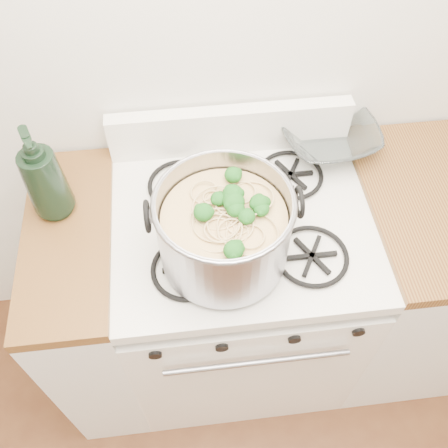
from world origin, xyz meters
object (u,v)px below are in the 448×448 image
Objects in this scene: gas_range at (239,297)px; stock_pot at (224,230)px; glass_bowl at (327,140)px; spatula at (279,198)px; bottle at (42,174)px.

stock_pot is at bearing -120.66° from gas_range.
glass_bowl reaches higher than gas_range.
glass_bowl is at bearing 59.04° from spatula.
spatula reaches higher than gas_range.
stock_pot is at bearing -45.36° from bottle.
spatula is at bearing -132.21° from glass_bowl.
glass_bowl is at bearing -9.40° from bottle.
gas_range is 0.65m from glass_bowl.
spatula is at bearing -24.99° from bottle.
gas_range is at bearing -145.71° from spatula.
bottle is at bearing 155.40° from stock_pot.
stock_pot is at bearing -134.74° from glass_bowl.
bottle is (-0.46, 0.21, 0.04)m from stock_pot.
bottle is (-0.53, 0.10, 0.64)m from gas_range.
stock_pot is 0.51m from bottle.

